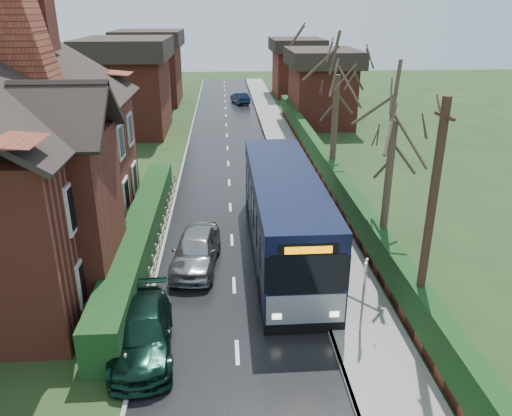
{
  "coord_description": "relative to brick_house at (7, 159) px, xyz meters",
  "views": [
    {
      "loc": [
        -0.24,
        -14.59,
        9.91
      ],
      "look_at": [
        1.07,
        5.42,
        1.8
      ],
      "focal_mm": 35.0,
      "sensor_mm": 36.0,
      "label": 1
    }
  ],
  "objects": [
    {
      "name": "car_distant",
      "position": [
        10.35,
        35.96,
        -3.79
      ],
      "size": [
        2.18,
        3.79,
        1.18
      ],
      "primitive_type": "imported",
      "rotation": [
        0.0,
        0.0,
        3.42
      ],
      "color": "black",
      "rests_on": "ground"
    },
    {
      "name": "right_wall_hedge",
      "position": [
        14.53,
        5.22,
        -3.36
      ],
      "size": [
        0.6,
        50.0,
        1.8
      ],
      "color": "maroon",
      "rests_on": "ground"
    },
    {
      "name": "kerb_left",
      "position": [
        5.68,
        5.22,
        -4.33
      ],
      "size": [
        0.12,
        100.0,
        0.1
      ],
      "primitive_type": "cube",
      "color": "gray",
      "rests_on": "ground"
    },
    {
      "name": "road",
      "position": [
        8.73,
        5.22,
        -4.37
      ],
      "size": [
        6.0,
        100.0,
        0.02
      ],
      "primitive_type": "cube",
      "color": "black",
      "rests_on": "ground"
    },
    {
      "name": "kerb_right",
      "position": [
        11.78,
        5.22,
        -4.31
      ],
      "size": [
        0.12,
        100.0,
        0.14
      ],
      "primitive_type": "cube",
      "color": "gray",
      "rests_on": "ground"
    },
    {
      "name": "car_silver",
      "position": [
        7.23,
        -1.08,
        -3.63
      ],
      "size": [
        2.18,
        4.5,
        1.48
      ],
      "primitive_type": "imported",
      "rotation": [
        0.0,
        0.0,
        -0.1
      ],
      "color": "#A2A2A6",
      "rests_on": "ground"
    },
    {
      "name": "tree_right_near",
      "position": [
        14.73,
        -1.64,
        2.08
      ],
      "size": [
        4.0,
        4.0,
        8.65
      ],
      "color": "#3D3024",
      "rests_on": "ground"
    },
    {
      "name": "front_hedge",
      "position": [
        4.83,
        0.22,
        -3.58
      ],
      "size": [
        1.2,
        16.0,
        1.6
      ],
      "primitive_type": "cube",
      "color": "black",
      "rests_on": "ground"
    },
    {
      "name": "tree_right_far",
      "position": [
        14.73,
        8.12,
        2.54
      ],
      "size": [
        4.79,
        4.79,
        9.26
      ],
      "color": "#3E2F24",
      "rests_on": "ground"
    },
    {
      "name": "car_green",
      "position": [
        5.83,
        -6.44,
        -3.72
      ],
      "size": [
        2.28,
        4.69,
        1.32
      ],
      "primitive_type": "imported",
      "rotation": [
        0.0,
        0.0,
        0.1
      ],
      "color": "black",
      "rests_on": "ground"
    },
    {
      "name": "ground",
      "position": [
        8.73,
        -4.78,
        -4.38
      ],
      "size": [
        140.0,
        140.0,
        0.0
      ],
      "primitive_type": "plane",
      "color": "#2B411C",
      "rests_on": "ground"
    },
    {
      "name": "brick_house",
      "position": [
        0.0,
        0.0,
        0.0
      ],
      "size": [
        9.3,
        14.6,
        10.3
      ],
      "color": "maroon",
      "rests_on": "ground"
    },
    {
      "name": "pavement",
      "position": [
        12.98,
        5.22,
        -4.31
      ],
      "size": [
        2.5,
        100.0,
        0.14
      ],
      "primitive_type": "cube",
      "color": "slate",
      "rests_on": "ground"
    },
    {
      "name": "bus",
      "position": [
        10.93,
        -0.18,
        -2.61
      ],
      "size": [
        2.74,
        11.75,
        3.56
      ],
      "rotation": [
        0.0,
        0.0,
        0.0
      ],
      "color": "black",
      "rests_on": "ground"
    },
    {
      "name": "bus_stop_sign",
      "position": [
        12.73,
        -6.14,
        -2.55
      ],
      "size": [
        0.22,
        0.4,
        2.76
      ],
      "rotation": [
        0.0,
        0.0,
        -0.42
      ],
      "color": "slate",
      "rests_on": "ground"
    },
    {
      "name": "telegraph_pole",
      "position": [
        14.53,
        -6.15,
        -0.49
      ],
      "size": [
        0.26,
        0.99,
        7.68
      ],
      "rotation": [
        0.0,
        0.0,
        0.1
      ],
      "color": "black",
      "rests_on": "ground"
    },
    {
      "name": "picket_fence",
      "position": [
        5.58,
        0.22,
        -3.93
      ],
      "size": [
        0.1,
        16.0,
        0.9
      ],
      "primitive_type": null,
      "color": "#9A8868",
      "rests_on": "ground"
    }
  ]
}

